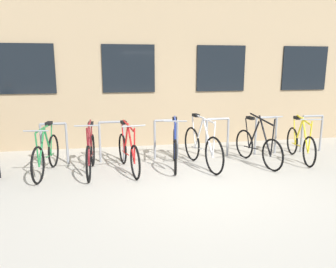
{
  "coord_description": "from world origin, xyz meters",
  "views": [
    {
      "loc": [
        -1.71,
        -5.1,
        2.07
      ],
      "look_at": [
        -0.49,
        1.6,
        0.63
      ],
      "focal_mm": 34.8,
      "sensor_mm": 36.0,
      "label": 1
    }
  ],
  "objects_px": {
    "bicycle_red": "(128,152)",
    "bicycle_maroon": "(91,154)",
    "bicycle_green": "(46,155)",
    "bicycle_white": "(202,147)",
    "bicycle_yellow": "(300,143)",
    "bicycle_blue": "(175,148)",
    "bicycle_black": "(258,146)"
  },
  "relations": [
    {
      "from": "bicycle_green",
      "to": "bicycle_white",
      "type": "bearing_deg",
      "value": -1.14
    },
    {
      "from": "bicycle_green",
      "to": "bicycle_blue",
      "type": "bearing_deg",
      "value": 0.97
    },
    {
      "from": "bicycle_red",
      "to": "bicycle_yellow",
      "type": "distance_m",
      "value": 3.82
    },
    {
      "from": "bicycle_red",
      "to": "bicycle_blue",
      "type": "bearing_deg",
      "value": 5.43
    },
    {
      "from": "bicycle_black",
      "to": "bicycle_blue",
      "type": "bearing_deg",
      "value": 175.89
    },
    {
      "from": "bicycle_yellow",
      "to": "bicycle_maroon",
      "type": "distance_m",
      "value": 4.56
    },
    {
      "from": "bicycle_yellow",
      "to": "bicycle_white",
      "type": "xyz_separation_m",
      "value": [
        -2.29,
        -0.08,
        0.04
      ]
    },
    {
      "from": "bicycle_green",
      "to": "bicycle_black",
      "type": "distance_m",
      "value": 4.33
    },
    {
      "from": "bicycle_yellow",
      "to": "bicycle_white",
      "type": "distance_m",
      "value": 2.29
    },
    {
      "from": "bicycle_black",
      "to": "bicycle_yellow",
      "type": "bearing_deg",
      "value": 5.65
    },
    {
      "from": "bicycle_red",
      "to": "bicycle_black",
      "type": "height_order",
      "value": "bicycle_black"
    },
    {
      "from": "bicycle_white",
      "to": "bicycle_black",
      "type": "relative_size",
      "value": 1.08
    },
    {
      "from": "bicycle_red",
      "to": "bicycle_yellow",
      "type": "xyz_separation_m",
      "value": [
        3.82,
        0.07,
        -0.0
      ]
    },
    {
      "from": "bicycle_red",
      "to": "bicycle_white",
      "type": "height_order",
      "value": "bicycle_white"
    },
    {
      "from": "bicycle_red",
      "to": "bicycle_black",
      "type": "bearing_deg",
      "value": -0.74
    },
    {
      "from": "bicycle_blue",
      "to": "bicycle_black",
      "type": "distance_m",
      "value": 1.79
    },
    {
      "from": "bicycle_white",
      "to": "bicycle_maroon",
      "type": "xyz_separation_m",
      "value": [
        -2.27,
        -0.01,
        -0.03
      ]
    },
    {
      "from": "bicycle_yellow",
      "to": "bicycle_maroon",
      "type": "relative_size",
      "value": 0.96
    },
    {
      "from": "bicycle_maroon",
      "to": "bicycle_black",
      "type": "bearing_deg",
      "value": -0.19
    },
    {
      "from": "bicycle_yellow",
      "to": "bicycle_maroon",
      "type": "bearing_deg",
      "value": -178.82
    },
    {
      "from": "bicycle_yellow",
      "to": "bicycle_black",
      "type": "xyz_separation_m",
      "value": [
        -1.07,
        -0.11,
        0.01
      ]
    },
    {
      "from": "bicycle_green",
      "to": "bicycle_black",
      "type": "height_order",
      "value": "bicycle_black"
    },
    {
      "from": "bicycle_red",
      "to": "bicycle_blue",
      "type": "xyz_separation_m",
      "value": [
        0.97,
        0.09,
        0.02
      ]
    },
    {
      "from": "bicycle_white",
      "to": "bicycle_blue",
      "type": "distance_m",
      "value": 0.57
    },
    {
      "from": "bicycle_yellow",
      "to": "bicycle_green",
      "type": "height_order",
      "value": "bicycle_yellow"
    },
    {
      "from": "bicycle_yellow",
      "to": "bicycle_green",
      "type": "distance_m",
      "value": 5.4
    },
    {
      "from": "bicycle_red",
      "to": "bicycle_yellow",
      "type": "height_order",
      "value": "bicycle_red"
    },
    {
      "from": "bicycle_white",
      "to": "bicycle_blue",
      "type": "xyz_separation_m",
      "value": [
        -0.56,
        0.1,
        -0.02
      ]
    },
    {
      "from": "bicycle_red",
      "to": "bicycle_maroon",
      "type": "relative_size",
      "value": 1.0
    },
    {
      "from": "bicycle_red",
      "to": "bicycle_green",
      "type": "relative_size",
      "value": 1.01
    },
    {
      "from": "bicycle_white",
      "to": "bicycle_black",
      "type": "height_order",
      "value": "bicycle_black"
    },
    {
      "from": "bicycle_black",
      "to": "bicycle_maroon",
      "type": "distance_m",
      "value": 3.49
    }
  ]
}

